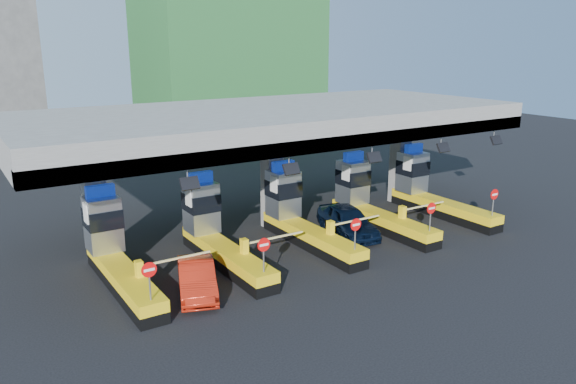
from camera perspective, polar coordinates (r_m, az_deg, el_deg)
ground at (r=30.78m, az=1.30°, el=-5.02°), size 120.00×120.00×0.00m
toll_canopy at (r=31.65m, az=-1.55°, el=7.00°), size 28.00×12.09×7.00m
toll_lane_far_left at (r=26.66m, az=-17.28°, el=-5.77°), size 4.43×8.00×4.16m
toll_lane_left at (r=28.23m, az=-7.48°, el=-4.02°), size 4.43×8.00×4.16m
toll_lane_center at (r=30.55m, az=1.03°, el=-2.40°), size 4.43×8.00×4.16m
toll_lane_right at (r=33.47m, az=8.18°, el=-1.00°), size 4.43×8.00×4.16m
toll_lane_far_right at (r=36.83m, az=14.10°, el=0.18°), size 4.43×8.00×4.16m
bg_building_scaffold at (r=62.76m, az=-6.18°, el=18.11°), size 18.00×12.00×28.00m
van at (r=31.60m, az=6.09°, el=-2.94°), size 2.97×5.29×1.70m
red_car at (r=24.72m, az=-9.25°, el=-8.62°), size 2.90×4.61×1.43m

